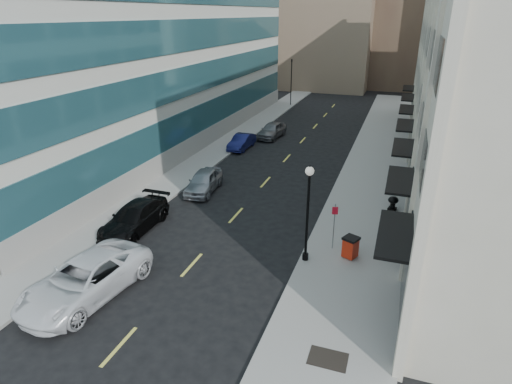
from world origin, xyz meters
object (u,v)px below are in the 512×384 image
Objects in this scene: trash_bin at (350,247)px; sign_post at (334,220)px; car_blue_sedan at (242,142)px; car_grey_sedan at (272,130)px; lamppost at (308,206)px; car_silver_sedan at (204,181)px; urn_planter at (393,202)px; car_white_van at (86,279)px; traffic_signal at (292,62)px; car_black_pickup at (135,218)px.

trash_bin is 0.44× the size of sign_post.
car_grey_sedan is at bearing 73.48° from car_blue_sedan.
car_silver_sedan is at bearing 142.59° from lamppost.
urn_planter is (12.72, 0.82, -0.06)m from car_silver_sedan.
car_white_van is 1.24× the size of lamppost.
car_white_van is at bearing -122.34° from trash_bin.
sign_post is at bearing -114.52° from urn_planter.
sign_post is (9.60, 7.46, 0.93)m from car_white_van.
car_white_van reaches higher than urn_planter.
car_grey_sedan is (1.49, 4.60, 0.10)m from car_blue_sedan.
trash_bin is at bearing -57.93° from car_grey_sedan.
traffic_signal is at bearing 93.29° from sign_post.
car_white_van is 12.69m from car_silver_sedan.
sign_post is at bearing -53.31° from car_blue_sedan.
car_black_pickup reaches higher than trash_bin.
car_black_pickup is 1.31× the size of car_blue_sedan.
traffic_signal is 38.01m from car_black_pickup.
lamppost reaches higher than urn_planter.
sign_post is at bearing -71.86° from traffic_signal.
sign_post reaches higher than trash_bin.
car_blue_sedan is 19.25m from sign_post.
car_grey_sedan is at bearing 97.27° from car_white_van.
car_black_pickup and car_grey_sedan have the same top height.
car_silver_sedan is at bearing -86.43° from traffic_signal.
traffic_signal reaches higher than sign_post.
car_black_pickup reaches higher than car_silver_sedan.
traffic_signal is 39.47m from lamppost.
car_black_pickup is at bearing -106.82° from car_silver_sedan.
car_white_van is at bearing -145.20° from lamppost.
car_silver_sedan is at bearing 79.37° from car_black_pickup.
car_blue_sedan is (0.81, -20.64, -5.06)m from traffic_signal.
sign_post is at bearing -59.49° from car_grey_sedan.
traffic_signal is 21.27m from car_blue_sedan.
car_blue_sedan reaches higher than trash_bin.
trash_bin is at bearing 40.24° from car_white_van.
lamppost is at bearing -58.47° from car_blue_sedan.
car_white_van is at bearing -86.99° from traffic_signal.
car_blue_sedan is at bearing -87.75° from traffic_signal.
traffic_signal is 1.74× the size of car_blue_sedan.
car_grey_sedan reaches higher than car_silver_sedan.
lamppost is 5.70× the size of urn_planter.
sign_post reaches higher than car_grey_sedan.
traffic_signal reaches higher than car_white_van.
car_black_pickup is 4.60× the size of trash_bin.
car_blue_sedan is at bearing 110.41° from sign_post.
car_silver_sedan is 1.10× the size of car_blue_sedan.
car_white_van is 1.19× the size of car_black_pickup.
car_blue_sedan is at bearing 145.15° from urn_planter.
trash_bin is (12.08, -16.28, 0.10)m from car_blue_sedan.
car_silver_sedan is 11.41m from lamppost.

